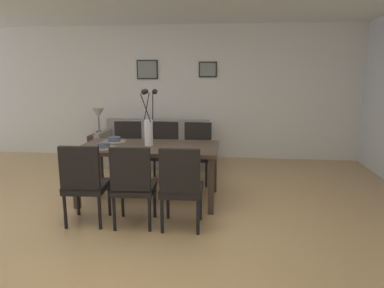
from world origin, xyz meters
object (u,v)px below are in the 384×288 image
(sofa, at_px, (155,149))
(dining_table, at_px, (149,151))
(dining_chair_far_left, at_px, (133,182))
(bowl_near_right, at_px, (114,139))
(dining_chair_mid_left, at_px, (181,184))
(dining_chair_far_right, at_px, (164,149))
(dining_chair_mid_right, at_px, (197,150))
(framed_picture_center, at_px, (208,69))
(framed_picture_left, at_px, (147,70))
(dining_chair_near_left, at_px, (84,181))
(side_table, at_px, (100,148))
(dining_chair_near_right, at_px, (127,148))
(bowl_near_left, at_px, (103,145))
(centerpiece_vase, at_px, (149,124))
(table_lamp, at_px, (98,115))

(sofa, bearing_deg, dining_table, -79.77)
(dining_chair_far_left, xyz_separation_m, sofa, (-0.36, 2.76, -0.23))
(dining_table, bearing_deg, bowl_near_right, 158.64)
(dining_table, height_order, dining_chair_mid_left, dining_chair_mid_left)
(bowl_near_right, bearing_deg, dining_chair_far_right, 50.53)
(dining_chair_mid_right, bearing_deg, dining_chair_mid_left, -89.95)
(dining_chair_far_left, xyz_separation_m, framed_picture_center, (0.58, 3.38, 1.24))
(framed_picture_left, xyz_separation_m, framed_picture_center, (1.20, 0.00, -0.00))
(dining_chair_near_left, bearing_deg, side_table, 107.74)
(side_table, bearing_deg, dining_chair_near_right, -51.40)
(dining_table, distance_m, framed_picture_center, 2.80)
(bowl_near_left, distance_m, sofa, 2.18)
(dining_table, bearing_deg, bowl_near_left, -158.64)
(dining_chair_mid_right, bearing_deg, side_table, 151.51)
(dining_chair_far_right, bearing_deg, dining_chair_near_left, -107.23)
(dining_table, distance_m, side_table, 2.45)
(dining_chair_near_right, relative_size, side_table, 1.77)
(dining_table, xyz_separation_m, sofa, (-0.34, 1.90, -0.39))
(centerpiece_vase, distance_m, sofa, 2.07)
(dining_table, relative_size, framed_picture_left, 4.26)
(dining_chair_far_left, distance_m, table_lamp, 3.18)
(dining_chair_near_left, relative_size, framed_picture_left, 2.18)
(dining_chair_far_left, bearing_deg, framed_picture_left, 100.40)
(dining_table, height_order, centerpiece_vase, centerpiece_vase)
(dining_table, xyz_separation_m, table_lamp, (-1.43, 1.95, 0.23))
(centerpiece_vase, height_order, framed_picture_left, framed_picture_left)
(bowl_near_right, bearing_deg, sofa, 83.31)
(dining_chair_far_left, relative_size, framed_picture_center, 2.62)
(bowl_near_left, distance_m, table_lamp, 2.34)
(dining_chair_mid_right, height_order, bowl_near_right, dining_chair_mid_right)
(dining_chair_far_right, bearing_deg, sofa, 109.71)
(centerpiece_vase, xyz_separation_m, framed_picture_left, (-0.60, 2.51, 0.72))
(dining_chair_mid_left, relative_size, dining_chair_mid_right, 1.00)
(sofa, height_order, framed_picture_left, framed_picture_left)
(dining_table, bearing_deg, side_table, 126.24)
(dining_chair_near_right, bearing_deg, dining_chair_near_left, -88.86)
(dining_chair_mid_left, height_order, framed_picture_left, framed_picture_left)
(dining_chair_mid_right, relative_size, table_lamp, 1.80)
(dining_chair_far_left, bearing_deg, sofa, 97.49)
(dining_chair_mid_right, bearing_deg, dining_chair_near_right, -179.23)
(dining_chair_far_right, relative_size, framed_picture_center, 2.62)
(dining_chair_mid_right, bearing_deg, bowl_near_left, -134.93)
(dining_chair_near_left, relative_size, framed_picture_center, 2.62)
(bowl_near_right, distance_m, sofa, 1.77)
(dining_chair_far_right, bearing_deg, bowl_near_right, -129.47)
(bowl_near_left, bearing_deg, table_lamp, 112.35)
(table_lamp, distance_m, framed_picture_left, 1.32)
(bowl_near_left, height_order, framed_picture_left, framed_picture_left)
(dining_chair_mid_right, relative_size, centerpiece_vase, 1.25)
(dining_chair_near_left, xyz_separation_m, table_lamp, (-0.90, 2.82, 0.38))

